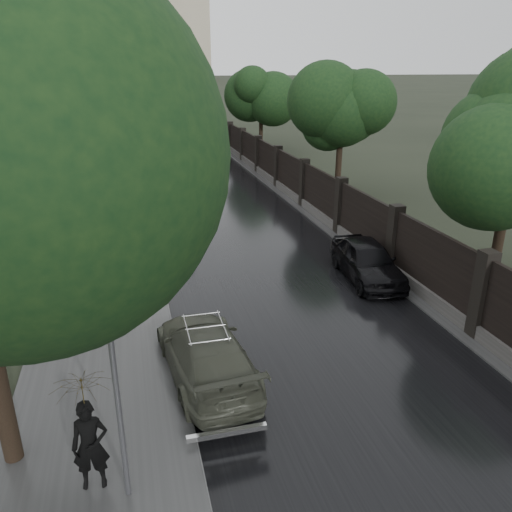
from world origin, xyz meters
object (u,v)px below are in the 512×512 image
object	(u,v)px
tree_right_b	(342,112)
lamp_post	(115,377)
traffic_light	(136,156)
pedestrian_umbrella	(84,401)
volga_sedan	(206,353)
car_right_near	(367,260)
hatchback_left	(176,231)
tree_right_c	(261,95)
tree_left_far	(72,102)

from	to	relation	value
tree_right_b	lamp_post	size ratio (longest dim) A/B	1.37
traffic_light	pedestrian_umbrella	world-z (taller)	traffic_light
volga_sedan	pedestrian_umbrella	size ratio (longest dim) A/B	1.68
car_right_near	pedestrian_umbrella	xyz separation A→B (m)	(-9.39, -7.86, 1.31)
traffic_light	hatchback_left	size ratio (longest dim) A/B	1.12
lamp_post	hatchback_left	xyz separation A→B (m)	(2.36, 13.98, -2.06)
traffic_light	car_right_near	bearing A→B (deg)	-63.24
tree_right_c	traffic_light	xyz separation A→B (m)	(-11.80, -15.01, -2.55)
car_right_near	hatchback_left	bearing A→B (deg)	142.81
lamp_post	traffic_light	size ratio (longest dim) A/B	1.28
traffic_light	car_right_near	xyz separation A→B (m)	(7.70, -15.27, -1.66)
tree_left_far	car_right_near	xyz separation A→B (m)	(11.40, -20.27, -4.50)
tree_right_c	volga_sedan	bearing A→B (deg)	-107.26
tree_left_far	traffic_light	bearing A→B (deg)	-53.53
traffic_light	volga_sedan	world-z (taller)	traffic_light
tree_right_b	volga_sedan	size ratio (longest dim) A/B	1.47
lamp_post	hatchback_left	world-z (taller)	lamp_post
tree_right_c	car_right_near	size ratio (longest dim) A/B	1.61
traffic_light	hatchback_left	world-z (taller)	traffic_light
tree_right_c	traffic_light	world-z (taller)	tree_right_c
tree_right_c	hatchback_left	size ratio (longest dim) A/B	1.96
lamp_post	tree_left_far	bearing A→B (deg)	95.21
car_right_near	tree_right_b	bearing A→B (deg)	76.10
tree_left_far	hatchback_left	distance (m)	16.03
tree_right_c	pedestrian_umbrella	world-z (taller)	tree_right_c
traffic_light	hatchback_left	distance (m)	9.76
volga_sedan	pedestrian_umbrella	world-z (taller)	pedestrian_umbrella
lamp_post	hatchback_left	bearing A→B (deg)	80.43
volga_sedan	traffic_light	bearing A→B (deg)	-92.70
pedestrian_umbrella	traffic_light	bearing A→B (deg)	87.54
tree_right_b	hatchback_left	world-z (taller)	tree_right_b
tree_right_b	car_right_near	bearing A→B (deg)	-108.47
lamp_post	car_right_near	distance (m)	12.20
lamp_post	car_right_near	world-z (taller)	lamp_post
tree_right_c	volga_sedan	world-z (taller)	tree_right_c
tree_left_far	traffic_light	world-z (taller)	tree_left_far
lamp_post	traffic_light	bearing A→B (deg)	87.32
tree_left_far	tree_right_b	size ratio (longest dim) A/B	1.05
traffic_light	pedestrian_umbrella	xyz separation A→B (m)	(-1.69, -23.13, -0.35)
lamp_post	car_right_near	bearing A→B (deg)	43.07
tree_left_far	tree_right_c	bearing A→B (deg)	32.83
tree_right_b	hatchback_left	distance (m)	13.13
tree_right_b	pedestrian_umbrella	bearing A→B (deg)	-123.82
pedestrian_umbrella	lamp_post	bearing A→B (deg)	-30.19
tree_right_b	traffic_light	distance (m)	12.44
pedestrian_umbrella	hatchback_left	bearing A→B (deg)	79.51
traffic_light	car_right_near	size ratio (longest dim) A/B	0.92
tree_right_c	volga_sedan	size ratio (longest dim) A/B	1.47
tree_right_c	hatchback_left	world-z (taller)	tree_right_c
tree_left_far	tree_right_c	world-z (taller)	tree_left_far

